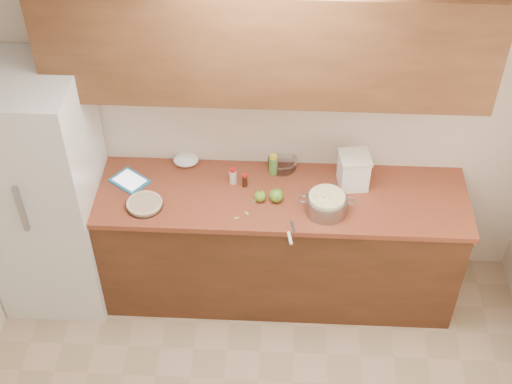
{
  "coord_description": "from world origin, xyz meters",
  "views": [
    {
      "loc": [
        0.11,
        -1.91,
        4.05
      ],
      "look_at": [
        -0.05,
        1.43,
        0.98
      ],
      "focal_mm": 50.0,
      "sensor_mm": 36.0,
      "label": 1
    }
  ],
  "objects_px": {
    "pie": "(144,204)",
    "tablet": "(130,181)",
    "colander": "(326,204)",
    "flour_canister": "(354,170)"
  },
  "relations": [
    {
      "from": "pie",
      "to": "colander",
      "type": "relative_size",
      "value": 0.67
    },
    {
      "from": "colander",
      "to": "tablet",
      "type": "xyz_separation_m",
      "value": [
        -1.29,
        0.21,
        -0.05
      ]
    },
    {
      "from": "colander",
      "to": "tablet",
      "type": "bearing_deg",
      "value": 170.56
    },
    {
      "from": "flour_canister",
      "to": "tablet",
      "type": "relative_size",
      "value": 0.83
    },
    {
      "from": "colander",
      "to": "flour_canister",
      "type": "relative_size",
      "value": 1.47
    },
    {
      "from": "pie",
      "to": "tablet",
      "type": "bearing_deg",
      "value": 121.1
    },
    {
      "from": "pie",
      "to": "tablet",
      "type": "xyz_separation_m",
      "value": [
        -0.14,
        0.23,
        -0.01
      ]
    },
    {
      "from": "colander",
      "to": "tablet",
      "type": "height_order",
      "value": "colander"
    },
    {
      "from": "pie",
      "to": "flour_canister",
      "type": "bearing_deg",
      "value": 11.76
    },
    {
      "from": "pie",
      "to": "tablet",
      "type": "height_order",
      "value": "pie"
    }
  ]
}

